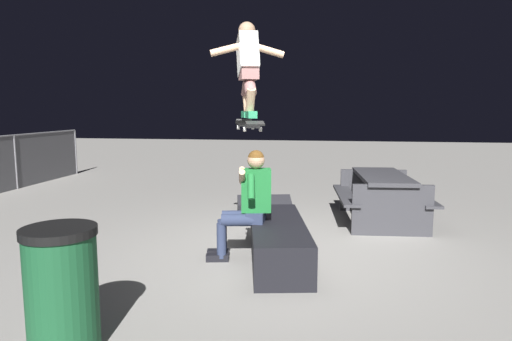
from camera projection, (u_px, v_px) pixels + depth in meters
ground_plane at (278, 254)px, 5.47m from camera, size 40.00×40.00×0.00m
ledge_box_main at (278, 241)px, 5.26m from camera, size 2.05×0.96×0.44m
person_sitting_on_ledge at (247, 200)px, 5.23m from camera, size 0.60×0.78×1.28m
skateboard at (249, 124)px, 5.32m from camera, size 1.03×0.51×0.13m
skater_airborne at (248, 65)px, 5.29m from camera, size 0.63×0.87×1.12m
kicker_ramp at (266, 214)px, 7.30m from camera, size 1.23×1.13×0.38m
picnic_table_back at (382, 190)px, 6.97m from camera, size 1.80×1.46×0.75m
trash_bin at (62, 290)px, 3.21m from camera, size 0.52×0.52×0.93m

